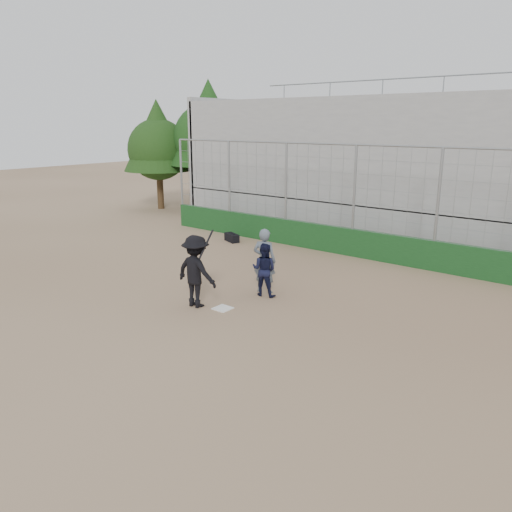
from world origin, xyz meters
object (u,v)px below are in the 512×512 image
Objects in this scene: umpire at (264,264)px; catcher_crouched at (264,278)px; batter_at_plate at (196,271)px; equipment_bag at (232,238)px.

catcher_crouched is at bearing 111.62° from umpire.
equipment_bag is (-4.25, 6.19, -0.80)m from batter_at_plate.
batter_at_plate reaches higher than equipment_bag.
equipment_bag is at bearing 124.46° from batter_at_plate.
catcher_crouched is 1.25× the size of equipment_bag.
batter_at_plate is at bearing -55.54° from equipment_bag.
umpire is at bearing -40.06° from equipment_bag.
batter_at_plate is 1.97× the size of catcher_crouched.
umpire is (0.71, 2.02, -0.12)m from batter_at_plate.
umpire reaches higher than equipment_bag.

